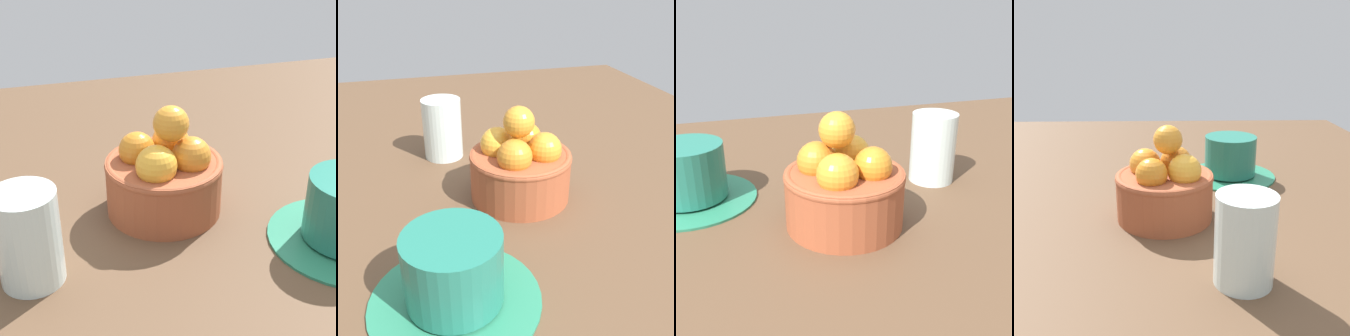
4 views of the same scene
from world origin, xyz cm
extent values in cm
cube|color=brown|center=(0.00, 0.00, -1.95)|extent=(133.65, 97.17, 3.91)
cylinder|color=#9E4C2D|center=(0.00, 0.00, 3.14)|extent=(13.04, 13.04, 6.28)
torus|color=#9E4C2D|center=(0.00, 0.00, 5.88)|extent=(13.24, 13.24, 1.00)
sphere|color=gold|center=(1.58, 2.64, 7.23)|extent=(4.45, 4.45, 4.45)
sphere|color=orange|center=(-2.64, 1.58, 7.23)|extent=(4.35, 4.35, 4.35)
sphere|color=orange|center=(-1.58, -2.64, 7.23)|extent=(4.33, 4.33, 4.33)
sphere|color=orange|center=(2.64, -1.58, 7.23)|extent=(4.12, 4.12, 4.12)
sphere|color=orange|center=(-0.66, 0.50, 10.87)|extent=(3.90, 3.90, 3.90)
cylinder|color=silver|center=(15.27, 8.10, 4.73)|extent=(6.07, 6.07, 9.46)
camera|label=1|loc=(13.96, 48.04, 32.36)|focal=54.60mm
camera|label=2|loc=(-44.38, 14.26, 28.15)|focal=42.96mm
camera|label=3|loc=(-12.62, -39.23, 23.46)|focal=44.51mm
camera|label=4|loc=(48.78, 0.96, 23.38)|focal=41.28mm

